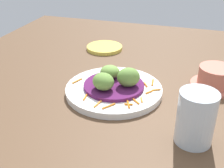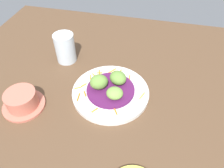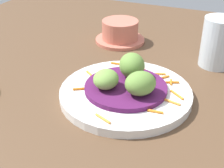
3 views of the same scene
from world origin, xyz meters
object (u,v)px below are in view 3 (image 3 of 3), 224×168
Objects in this scene: guac_scoop_right at (140,83)px; water_glass at (218,42)px; guac_scoop_left at (132,65)px; terracotta_bowl at (120,32)px; guac_scoop_center at (106,79)px; main_plate at (126,93)px.

guac_scoop_right is 23.29cm from water_glass.
terracotta_bowl is (10.27, -20.04, -2.24)cm from guac_scoop_left.
guac_scoop_left is 6.14cm from guac_scoop_center.
water_glass is at bearing 170.17° from terracotta_bowl.
guac_scoop_left reaches higher than guac_scoop_center.
guac_scoop_center is at bearing 106.44° from terracotta_bowl.
guac_scoop_right reaches higher than main_plate.
guac_scoop_left reaches higher than main_plate.
water_glass is (-13.19, -15.98, 0.50)cm from guac_scoop_left.
guac_scoop_center reaches higher than terracotta_bowl.
guac_scoop_left is at bearing 50.45° from water_glass.
terracotta_bowl is 1.17× the size of water_glass.
main_plate is 4.82× the size of guac_scoop_center.
terracotta_bowl is (13.61, -25.15, -1.95)cm from guac_scoop_right.
water_glass is (-13.00, -19.49, 4.41)cm from main_plate.
guac_scoop_center is 26.73cm from water_glass.
main_plate is 5.26cm from guac_scoop_left.
guac_scoop_left reaches higher than guac_scoop_right.
guac_scoop_left is 6.11cm from guac_scoop_right.
main_plate is 23.84cm from water_glass.
guac_scoop_center reaches higher than main_plate.
guac_scoop_right is (-6.09, -0.34, 0.36)cm from guac_scoop_center.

